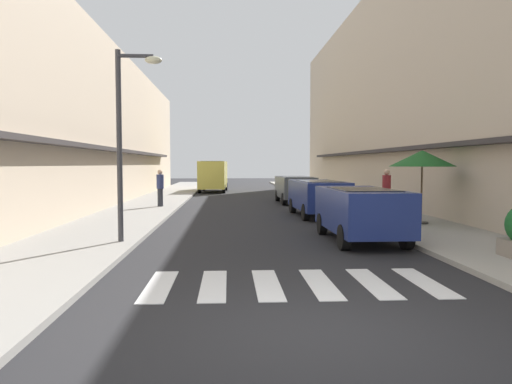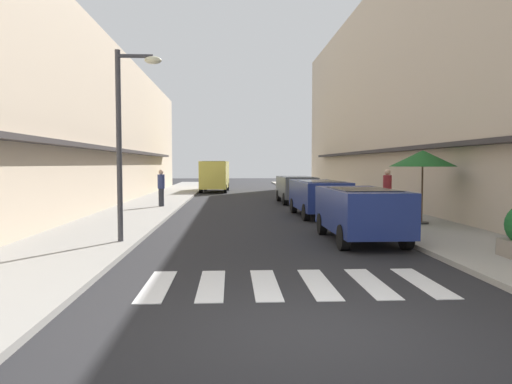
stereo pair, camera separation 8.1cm
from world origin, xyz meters
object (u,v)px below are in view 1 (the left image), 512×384
Objects in this scene: cafe_umbrella at (422,159)px; pedestrian_walking_far at (160,187)px; parked_car_near at (361,208)px; delivery_van at (213,174)px; parked_car_far at (295,186)px; pedestrian_walking_near at (386,190)px; parked_car_mid at (318,194)px; street_lamp at (127,124)px.

cafe_umbrella is 12.22m from pedestrian_walking_far.
parked_car_near is 0.75× the size of delivery_van.
cafe_umbrella is (7.71, -21.08, 0.91)m from delivery_van.
pedestrian_walking_far reaches higher than parked_car_near.
parked_car_far is at bearing 90.00° from parked_car_near.
delivery_van is 19.58m from pedestrian_walking_near.
parked_car_far is at bearing -147.09° from pedestrian_walking_far.
pedestrian_walking_far is at bearing 151.44° from parked_car_mid.
street_lamp is 10.62m from pedestrian_walking_far.
cafe_umbrella is at bearing 44.67° from parked_car_near.
pedestrian_walking_far is at bearing -156.74° from parked_car_far.
street_lamp reaches higher than cafe_umbrella.
parked_car_mid is 7.87m from pedestrian_walking_far.
pedestrian_walking_near reaches higher than parked_car_far.
parked_car_near is at bearing -90.00° from parked_car_mid.
parked_car_mid is at bearing -90.00° from parked_car_far.
pedestrian_walking_near is (2.69, -0.42, 0.16)m from parked_car_mid.
delivery_van is 2.20× the size of cafe_umbrella.
parked_car_mid is 4.69m from cafe_umbrella.
street_lamp reaches higher than parked_car_mid.
parked_car_mid and parked_car_far have the same top height.
parked_car_near is 4.30m from cafe_umbrella.
pedestrian_walking_far is (-6.91, -2.97, 0.13)m from parked_car_far.
pedestrian_walking_far reaches higher than parked_car_mid.
delivery_van reaches higher than parked_car_near.
street_lamp is at bearing -115.13° from parked_car_far.
parked_car_near is at bearing -78.60° from delivery_van.
pedestrian_walking_far is (-6.91, 10.04, 0.13)m from parked_car_near.
parked_car_far is at bearing 90.00° from parked_car_mid.
parked_car_far is 14.92m from street_lamp.
pedestrian_walking_near is 10.48m from pedestrian_walking_far.
street_lamp reaches higher than pedestrian_walking_near.
cafe_umbrella reaches higher than delivery_van.
parked_car_mid is 0.80× the size of delivery_van.
delivery_van is at bearing -88.90° from pedestrian_walking_far.
parked_car_mid is 2.73m from pedestrian_walking_near.
cafe_umbrella is at bearing 19.27° from street_lamp.
street_lamp is (-1.44, -24.28, 1.77)m from delivery_van.
delivery_van is 3.11× the size of pedestrian_walking_far.
parked_car_far is at bearing -66.17° from delivery_van.
parked_car_near is 6.45m from pedestrian_walking_near.
pedestrian_walking_near is at bearing 166.13° from pedestrian_walking_far.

